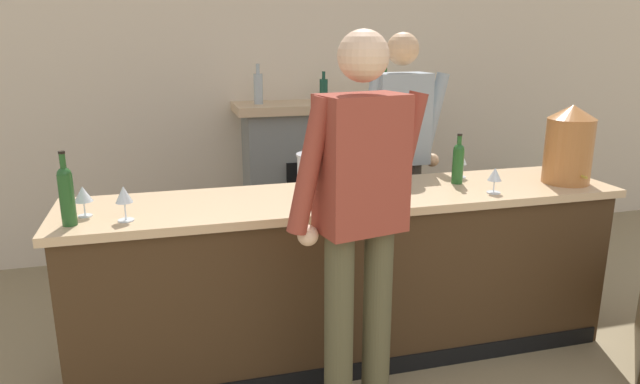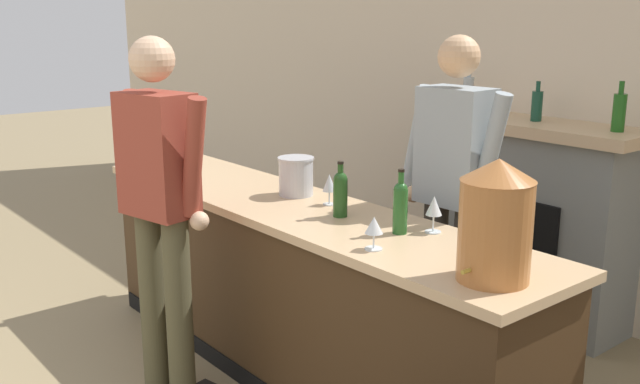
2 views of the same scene
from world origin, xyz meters
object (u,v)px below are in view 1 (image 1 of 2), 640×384
person_customer (360,225)px  wine_glass_front_right (124,196)px  wine_glass_front_left (360,168)px  person_bartender (399,158)px  potted_plant_corner (537,211)px  wine_glass_by_dispenser (83,195)px  wine_bottle_merlot_tall (66,193)px  fireplace_stone (322,177)px  copper_dispenser (569,144)px  wine_bottle_chardonnay_pale (458,162)px  wine_glass_back_row (495,176)px  wine_glass_mid_counter (461,159)px  wine_bottle_cabernet_heavy (400,168)px  ice_bucket_steel (314,172)px

person_customer → wine_glass_front_right: (-0.99, 0.51, 0.06)m
person_customer → wine_glass_front_right: 1.11m
person_customer → wine_glass_front_left: size_ratio=11.24×
person_customer → person_bartender: bearing=60.5°
potted_plant_corner → person_customer: (-2.43, -2.06, 0.75)m
person_bartender → wine_glass_by_dispenser: (-1.90, -0.64, 0.05)m
wine_bottle_merlot_tall → wine_glass_by_dispenser: size_ratio=2.32×
wine_glass_front_left → fireplace_stone: bearing=82.7°
copper_dispenser → wine_bottle_chardonnay_pale: (-0.63, 0.15, -0.10)m
wine_bottle_chardonnay_pale → wine_glass_back_row: size_ratio=2.07×
wine_glass_back_row → wine_bottle_merlot_tall: bearing=179.6°
potted_plant_corner → wine_glass_front_right: wine_glass_front_right is taller
fireplace_stone → wine_bottle_chardonnay_pale: 1.69m
fireplace_stone → wine_glass_front_right: (-1.46, -1.82, 0.43)m
person_customer → wine_glass_mid_counter: bearing=42.3°
fireplace_stone → wine_bottle_cabernet_heavy: size_ratio=5.83×
person_bartender → person_customer: bearing=-119.5°
copper_dispenser → wine_bottle_chardonnay_pale: 0.66m
ice_bucket_steel → wine_glass_back_row: bearing=-18.5°
wine_glass_by_dispenser → copper_dispenser: bearing=-0.9°
copper_dispenser → wine_glass_back_row: 0.56m
wine_bottle_cabernet_heavy → wine_glass_by_dispenser: bearing=-177.1°
wine_bottle_cabernet_heavy → fireplace_stone: bearing=90.3°
wine_bottle_cabernet_heavy → wine_bottle_chardonnay_pale: size_ratio=0.93×
copper_dispenser → wine_bottle_merlot_tall: size_ratio=1.33×
wine_bottle_chardonnay_pale → potted_plant_corner: bearing=40.1°
wine_bottle_cabernet_heavy → wine_glass_mid_counter: bearing=18.0°
person_customer → ice_bucket_steel: (0.01, 0.81, 0.05)m
ice_bucket_steel → person_bartender: bearing=33.0°
ice_bucket_steel → wine_glass_back_row: size_ratio=1.47×
wine_bottle_cabernet_heavy → wine_glass_by_dispenser: wine_bottle_cabernet_heavy is taller
copper_dispenser → wine_glass_front_left: (-1.21, 0.23, -0.12)m
wine_glass_front_right → person_bartender: bearing=24.1°
person_customer → wine_bottle_cabernet_heavy: (0.48, 0.71, 0.07)m
wine_bottle_chardonnay_pale → wine_glass_front_right: 1.86m
wine_bottle_chardonnay_pale → wine_glass_front_left: 0.59m
wine_bottle_merlot_tall → wine_glass_by_dispenser: bearing=67.1°
potted_plant_corner → copper_dispenser: bearing=-122.6°
fireplace_stone → wine_bottle_chardonnay_pale: (0.39, -1.59, 0.44)m
wine_glass_by_dispenser → wine_glass_front_left: bearing=7.2°
wine_bottle_cabernet_heavy → wine_glass_front_left: bearing=153.6°
wine_bottle_merlot_tall → wine_glass_front_left: size_ratio=2.12×
fireplace_stone → wine_glass_back_row: bearing=-75.3°
person_bartender → wine_glass_by_dispenser: size_ratio=12.24×
wine_glass_mid_counter → wine_bottle_merlot_tall: bearing=-170.7°
person_customer → wine_bottle_merlot_tall: (-1.23, 0.51, 0.09)m
person_bartender → wine_bottle_cabernet_heavy: 0.61m
wine_glass_front_right → wine_bottle_merlot_tall: bearing=179.8°
wine_glass_front_left → wine_glass_back_row: wine_glass_front_left is taller
person_customer → wine_glass_front_right: size_ratio=10.89×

